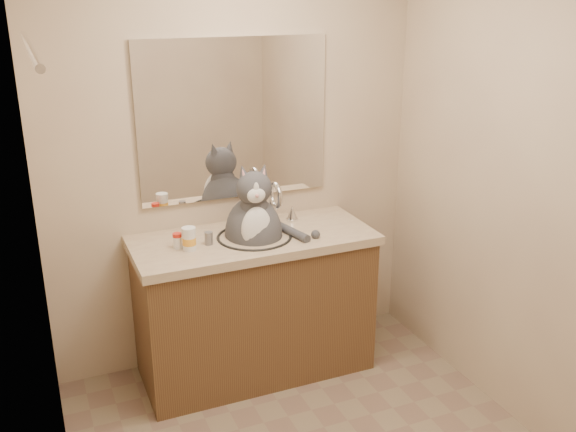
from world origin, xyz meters
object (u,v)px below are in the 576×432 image
object	(u,v)px
cat	(254,229)
pill_bottle_orange	(189,239)
pill_bottle_redcap	(177,241)
grey_canister	(209,238)

from	to	relation	value
cat	pill_bottle_orange	bearing A→B (deg)	-160.11
pill_bottle_redcap	grey_canister	bearing A→B (deg)	-4.76
cat	pill_bottle_orange	size ratio (longest dim) A/B	5.10
pill_bottle_redcap	pill_bottle_orange	world-z (taller)	pill_bottle_orange
cat	grey_canister	bearing A→B (deg)	-163.57
pill_bottle_redcap	pill_bottle_orange	bearing A→B (deg)	-42.16
cat	grey_canister	world-z (taller)	cat
pill_bottle_orange	grey_canister	xyz separation A→B (m)	(0.11, 0.03, -0.02)
pill_bottle_orange	grey_canister	world-z (taller)	pill_bottle_orange
cat	pill_bottle_orange	distance (m)	0.39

